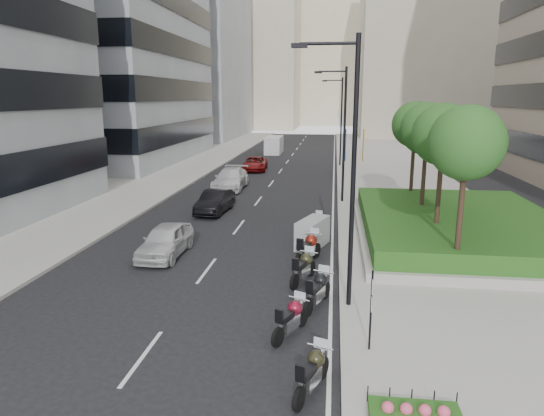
% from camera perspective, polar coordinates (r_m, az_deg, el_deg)
% --- Properties ---
extents(ground, '(160.00, 160.00, 0.00)m').
position_cam_1_polar(ground, '(16.73, -6.18, -12.27)').
color(ground, black).
rests_on(ground, ground).
extents(sidewalk_right, '(10.00, 100.00, 0.15)m').
position_cam_1_polar(sidewalk_right, '(45.55, 13.98, 3.71)').
color(sidewalk_right, '#9E9B93').
rests_on(sidewalk_right, ground).
extents(sidewalk_left, '(8.00, 100.00, 0.15)m').
position_cam_1_polar(sidewalk_left, '(47.87, -11.90, 4.25)').
color(sidewalk_left, '#9E9B93').
rests_on(sidewalk_left, ground).
extents(lane_edge, '(0.12, 100.00, 0.01)m').
position_cam_1_polar(lane_edge, '(45.25, 7.29, 3.84)').
color(lane_edge, silver).
rests_on(lane_edge, ground).
extents(lane_centre, '(0.12, 100.00, 0.01)m').
position_cam_1_polar(lane_centre, '(45.54, 0.72, 4.00)').
color(lane_centre, silver).
rests_on(lane_centre, ground).
extents(building_grey_far, '(22.00, 26.00, 30.00)m').
position_cam_1_polar(building_grey_far, '(89.44, -11.28, 17.80)').
color(building_grey_far, gray).
rests_on(building_grey_far, ground).
extents(building_cream_right, '(28.00, 24.00, 36.00)m').
position_cam_1_polar(building_cream_right, '(97.06, 19.21, 18.74)').
color(building_cream_right, '#B7AD93').
rests_on(building_cream_right, ground).
extents(building_cream_left, '(26.00, 24.00, 34.00)m').
position_cam_1_polar(building_cream_left, '(117.13, -3.54, 17.80)').
color(building_cream_left, '#B7AD93').
rests_on(building_cream_left, ground).
extents(building_cream_centre, '(30.00, 24.00, 38.00)m').
position_cam_1_polar(building_cream_centre, '(135.22, 6.92, 17.94)').
color(building_cream_centre, '#B7AD93').
rests_on(building_cream_centre, ground).
extents(planter, '(10.00, 14.00, 0.40)m').
position_cam_1_polar(planter, '(26.37, 20.98, -2.76)').
color(planter, '#A19D96').
rests_on(planter, sidewalk_right).
extents(hedge, '(9.40, 13.40, 0.80)m').
position_cam_1_polar(hedge, '(26.22, 21.08, -1.50)').
color(hedge, '#124013').
rests_on(hedge, planter).
extents(flower_bed, '(2.00, 1.00, 0.20)m').
position_cam_1_polar(flower_bed, '(12.03, 16.49, -22.40)').
color(flower_bed, '#124013').
rests_on(flower_bed, sidewalk_right).
extents(tree_0, '(2.80, 2.80, 6.30)m').
position_cam_1_polar(tree_0, '(19.38, 21.92, 7.06)').
color(tree_0, '#332319').
rests_on(tree_0, planter).
extents(tree_1, '(2.80, 2.80, 6.30)m').
position_cam_1_polar(tree_1, '(23.26, 19.50, 8.09)').
color(tree_1, '#332319').
rests_on(tree_1, planter).
extents(tree_2, '(2.80, 2.80, 6.30)m').
position_cam_1_polar(tree_2, '(27.18, 17.77, 8.81)').
color(tree_2, '#332319').
rests_on(tree_2, planter).
extents(tree_3, '(2.80, 2.80, 6.30)m').
position_cam_1_polar(tree_3, '(31.11, 16.47, 9.35)').
color(tree_3, '#332319').
rests_on(tree_3, planter).
extents(lamp_post_0, '(2.34, 0.45, 9.00)m').
position_cam_1_polar(lamp_post_0, '(15.83, 9.04, 5.39)').
color(lamp_post_0, black).
rests_on(lamp_post_0, ground).
extents(lamp_post_1, '(2.34, 0.45, 9.00)m').
position_cam_1_polar(lamp_post_1, '(32.76, 8.25, 9.27)').
color(lamp_post_1, black).
rests_on(lamp_post_1, ground).
extents(lamp_post_2, '(2.34, 0.45, 9.00)m').
position_cam_1_polar(lamp_post_2, '(50.73, 7.99, 10.55)').
color(lamp_post_2, black).
rests_on(lamp_post_2, ground).
extents(parking_sign, '(0.06, 0.32, 2.50)m').
position_cam_1_polar(parking_sign, '(13.94, 11.59, -11.25)').
color(parking_sign, black).
rests_on(parking_sign, ground).
extents(motorcycle_0, '(0.92, 1.97, 1.03)m').
position_cam_1_polar(motorcycle_0, '(12.52, 4.77, -18.70)').
color(motorcycle_0, black).
rests_on(motorcycle_0, ground).
extents(motorcycle_1, '(1.03, 1.96, 1.05)m').
position_cam_1_polar(motorcycle_1, '(15.05, 2.28, -12.85)').
color(motorcycle_1, black).
rests_on(motorcycle_1, ground).
extents(motorcycle_2, '(0.98, 2.16, 1.12)m').
position_cam_1_polar(motorcycle_2, '(17.02, 5.43, -9.58)').
color(motorcycle_2, black).
rests_on(motorcycle_2, ground).
extents(motorcycle_3, '(0.99, 2.16, 1.12)m').
position_cam_1_polar(motorcycle_3, '(19.07, 3.74, -7.02)').
color(motorcycle_3, black).
rests_on(motorcycle_3, ground).
extents(motorcycle_4, '(1.14, 2.33, 1.23)m').
position_cam_1_polar(motorcycle_4, '(21.19, 4.30, -4.80)').
color(motorcycle_4, black).
rests_on(motorcycle_4, ground).
extents(motorcycle_5, '(1.64, 2.48, 1.40)m').
position_cam_1_polar(motorcycle_5, '(23.37, 4.78, -3.00)').
color(motorcycle_5, black).
rests_on(motorcycle_5, ground).
extents(motorcycle_6, '(0.79, 2.02, 1.03)m').
position_cam_1_polar(motorcycle_6, '(25.53, 5.20, -1.97)').
color(motorcycle_6, black).
rests_on(motorcycle_6, ground).
extents(car_a, '(1.75, 4.26, 1.45)m').
position_cam_1_polar(car_a, '(22.62, -12.42, -3.74)').
color(car_a, silver).
rests_on(car_a, ground).
extents(car_b, '(1.78, 4.33, 1.40)m').
position_cam_1_polar(car_b, '(30.47, -6.72, 0.74)').
color(car_b, black).
rests_on(car_b, ground).
extents(car_c, '(2.31, 5.57, 1.61)m').
position_cam_1_polar(car_c, '(38.24, -4.89, 3.44)').
color(car_c, silver).
rests_on(car_c, ground).
extents(car_d, '(2.58, 5.03, 1.36)m').
position_cam_1_polar(car_d, '(47.85, -2.03, 5.25)').
color(car_d, maroon).
rests_on(car_d, ground).
extents(delivery_van, '(1.95, 5.08, 2.13)m').
position_cam_1_polar(delivery_van, '(62.24, 0.22, 7.34)').
color(delivery_van, silver).
rests_on(delivery_van, ground).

